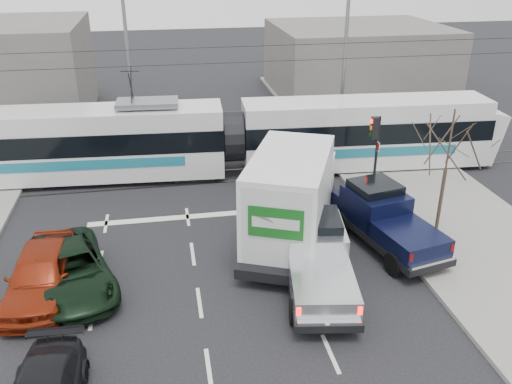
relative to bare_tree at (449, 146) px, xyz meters
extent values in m
plane|color=black|center=(-7.60, -2.50, -3.79)|extent=(120.00, 120.00, 0.00)
cube|color=gray|center=(1.40, -2.50, -3.72)|extent=(6.00, 60.00, 0.15)
cube|color=#33302D|center=(-7.60, 7.50, -3.78)|extent=(60.00, 1.60, 0.03)
cube|color=slate|center=(4.40, 21.50, -1.29)|extent=(12.00, 10.00, 5.00)
cylinder|color=#47382B|center=(0.00, 0.00, -2.27)|extent=(0.14, 0.14, 2.75)
cylinder|color=#47382B|center=(0.00, 0.00, 0.23)|extent=(0.07, 0.07, 2.25)
cylinder|color=black|center=(-1.00, 4.00, -1.84)|extent=(0.12, 0.12, 3.60)
cube|color=black|center=(-1.20, 4.00, -0.54)|extent=(0.28, 0.28, 0.95)
cylinder|color=#FF0C07|center=(-1.35, 4.00, -0.24)|extent=(0.06, 0.20, 0.20)
cylinder|color=orange|center=(-1.35, 4.00, -0.54)|extent=(0.06, 0.20, 0.20)
cylinder|color=#05330C|center=(-1.35, 4.00, -0.84)|extent=(0.06, 0.20, 0.20)
cube|color=white|center=(-1.02, 3.85, -1.34)|extent=(0.02, 0.30, 0.40)
cylinder|color=slate|center=(-0.10, 11.50, 0.71)|extent=(0.20, 0.20, 9.00)
cylinder|color=slate|center=(-11.60, 13.50, 0.71)|extent=(0.20, 0.20, 9.00)
cylinder|color=black|center=(-7.60, 7.50, 1.71)|extent=(60.00, 0.03, 0.03)
cylinder|color=black|center=(-7.60, 7.50, 2.41)|extent=(60.00, 0.03, 0.03)
cube|color=silver|center=(-13.29, 8.27, -2.83)|extent=(12.19, 3.21, 1.46)
cube|color=black|center=(-13.29, 8.27, -1.70)|extent=(12.25, 3.24, 1.00)
cube|color=silver|center=(-13.29, 8.27, -0.80)|extent=(12.19, 3.11, 0.93)
cube|color=#19687D|center=(-13.36, 7.00, -2.56)|extent=(8.43, 0.50, 0.47)
cube|color=silver|center=(-0.19, 7.53, -2.83)|extent=(12.19, 3.21, 1.46)
cube|color=black|center=(-0.19, 7.53, -1.70)|extent=(12.25, 3.24, 1.00)
cube|color=silver|center=(-0.19, 7.53, -0.80)|extent=(12.19, 3.11, 0.93)
cube|color=#19687D|center=(-0.26, 6.26, -2.56)|extent=(8.43, 0.50, 0.47)
cylinder|color=black|center=(-6.74, 7.90, -1.90)|extent=(1.07, 2.48, 2.43)
cube|color=slate|center=(-10.67, 8.12, -0.12)|extent=(2.89, 1.67, 0.23)
cube|color=black|center=(-16.56, 8.46, -3.62)|extent=(1.99, 2.25, 0.34)
cube|color=black|center=(-8.70, 8.01, -3.62)|extent=(1.99, 2.25, 0.34)
cube|color=black|center=(-4.77, 7.79, -3.62)|extent=(1.99, 2.25, 0.34)
cube|color=black|center=(3.08, 7.35, -3.62)|extent=(1.99, 2.25, 0.34)
cube|color=black|center=(-5.40, -2.35, -3.25)|extent=(2.85, 5.93, 0.25)
cube|color=silver|center=(-5.23, -1.33, -2.57)|extent=(2.28, 2.66, 1.13)
cube|color=black|center=(-5.22, -1.24, -1.98)|extent=(1.92, 1.95, 0.54)
cube|color=silver|center=(-5.02, 0.01, -2.79)|extent=(2.00, 1.31, 0.54)
cube|color=silver|center=(-5.60, -3.58, -2.86)|extent=(2.31, 2.83, 0.64)
cube|color=silver|center=(-5.84, -5.04, -3.13)|extent=(1.81, 0.46, 0.18)
cube|color=#FF0C07|center=(-6.67, -4.79, -2.76)|extent=(0.15, 0.10, 0.27)
cube|color=#FF0C07|center=(-4.97, -5.07, -2.76)|extent=(0.15, 0.10, 0.27)
cylinder|color=black|center=(-6.00, -0.40, -3.40)|extent=(0.40, 0.82, 0.78)
cylinder|color=black|center=(-4.22, -0.69, -3.40)|extent=(0.40, 0.82, 0.78)
cylinder|color=black|center=(-6.58, -4.00, -3.40)|extent=(0.40, 0.82, 0.78)
cylinder|color=black|center=(-4.80, -4.29, -3.40)|extent=(0.40, 0.82, 0.78)
cube|color=black|center=(-5.48, 0.94, -3.21)|extent=(5.27, 7.83, 0.37)
cube|color=white|center=(-4.36, 3.54, -2.31)|extent=(2.92, 2.59, 1.70)
cube|color=black|center=(-4.31, 3.67, -1.67)|extent=(2.39, 1.91, 0.64)
cube|color=silver|center=(-5.77, 0.26, -1.64)|extent=(4.33, 5.64, 3.13)
cube|color=silver|center=(-6.75, -2.04, -1.64)|extent=(2.08, 0.93, 2.75)
cube|color=#125217|center=(-6.78, -2.09, -1.39)|extent=(1.65, 0.72, 1.06)
cube|color=black|center=(-6.85, -2.27, -3.31)|extent=(2.21, 1.15, 0.19)
cylinder|color=black|center=(-5.57, 3.57, -3.31)|extent=(0.67, 1.00, 0.95)
cylinder|color=black|center=(-3.51, 2.68, -3.31)|extent=(0.67, 1.00, 0.95)
cylinder|color=black|center=(-7.32, -0.53, -3.26)|extent=(0.71, 1.10, 1.06)
cylinder|color=black|center=(-5.27, -1.41, -3.26)|extent=(0.71, 1.10, 1.06)
cube|color=black|center=(-2.10, -0.26, -3.22)|extent=(3.00, 5.48, 0.26)
cube|color=black|center=(-2.30, 0.65, -2.50)|extent=(2.31, 2.54, 1.19)
cube|color=black|center=(-2.33, 0.75, -1.87)|extent=(1.93, 1.87, 0.57)
cube|color=black|center=(-2.57, 1.86, -2.73)|extent=(1.98, 1.31, 0.57)
cube|color=black|center=(-1.85, -1.38, -2.81)|extent=(2.34, 2.69, 0.67)
cube|color=silver|center=(-1.56, -2.69, -3.09)|extent=(1.76, 0.57, 0.19)
cube|color=#590505|center=(-2.40, -2.78, -2.70)|extent=(0.16, 0.11, 0.29)
cube|color=#590505|center=(-0.76, -2.41, -2.70)|extent=(0.16, 0.11, 0.29)
cylinder|color=black|center=(-3.32, 1.16, -3.38)|extent=(0.46, 0.87, 0.83)
cylinder|color=black|center=(-1.60, 1.55, -3.38)|extent=(0.46, 0.87, 0.83)
cylinder|color=black|center=(-2.60, -2.08, -3.38)|extent=(0.46, 0.87, 0.83)
cylinder|color=black|center=(-0.88, -1.69, -3.38)|extent=(0.46, 0.87, 0.83)
imported|color=black|center=(-13.32, -0.96, -3.09)|extent=(3.69, 5.50, 1.40)
imported|color=maroon|center=(-14.20, -1.17, -2.99)|extent=(2.06, 4.77, 1.60)
camera|label=1|loc=(-10.02, -16.73, 6.63)|focal=38.00mm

